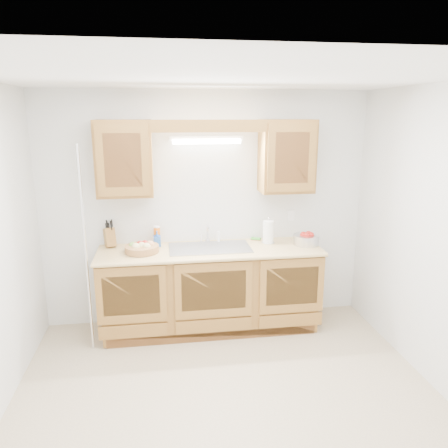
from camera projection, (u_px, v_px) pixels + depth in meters
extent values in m
plane|color=tan|center=(228.00, 395.00, 3.59)|extent=(3.50, 3.50, 0.00)
plane|color=white|center=(228.00, 77.00, 2.98)|extent=(3.50, 3.50, 0.00)
cube|color=silver|center=(206.00, 209.00, 4.73)|extent=(3.50, 0.02, 2.50)
cube|color=silver|center=(283.00, 357.00, 1.85)|extent=(3.50, 0.02, 2.50)
cube|color=silver|center=(441.00, 241.00, 3.54)|extent=(0.02, 3.00, 2.50)
cube|color=olive|center=(210.00, 290.00, 4.64)|extent=(2.20, 0.60, 0.86)
cube|color=#D7B971|center=(210.00, 251.00, 4.52)|extent=(2.30, 0.63, 0.04)
cube|color=olive|center=(124.00, 159.00, 4.31)|extent=(0.55, 0.33, 0.75)
cube|color=olive|center=(287.00, 156.00, 4.55)|extent=(0.55, 0.33, 0.75)
cube|color=olive|center=(209.00, 126.00, 4.21)|extent=(2.20, 0.05, 0.12)
cylinder|color=white|center=(207.00, 141.00, 4.45)|extent=(0.70, 0.05, 0.05)
cube|color=white|center=(206.00, 138.00, 4.48)|extent=(0.76, 0.06, 0.05)
cube|color=#9E9EA3|center=(210.00, 248.00, 4.53)|extent=(0.84, 0.46, 0.01)
cube|color=#9E9EA3|center=(190.00, 256.00, 4.52)|extent=(0.39, 0.40, 0.16)
cube|color=#9E9EA3|center=(230.00, 255.00, 4.58)|extent=(0.39, 0.40, 0.16)
cylinder|color=silver|center=(208.00, 241.00, 4.72)|extent=(0.06, 0.06, 0.04)
cylinder|color=silver|center=(208.00, 234.00, 4.70)|extent=(0.02, 0.02, 0.16)
cylinder|color=silver|center=(208.00, 227.00, 4.63)|extent=(0.02, 0.12, 0.02)
cylinder|color=white|center=(219.00, 237.00, 4.73)|extent=(0.03, 0.03, 0.12)
cylinder|color=silver|center=(86.00, 252.00, 4.08)|extent=(0.03, 0.03, 2.00)
cube|color=white|center=(291.00, 216.00, 4.88)|extent=(0.08, 0.01, 0.12)
cylinder|color=#AA7344|center=(142.00, 249.00, 4.38)|extent=(0.41, 0.41, 0.07)
sphere|color=#D8C67F|center=(136.00, 247.00, 4.33)|extent=(0.08, 0.08, 0.08)
sphere|color=#D8C67F|center=(146.00, 247.00, 4.34)|extent=(0.08, 0.08, 0.08)
sphere|color=tan|center=(150.00, 244.00, 4.43)|extent=(0.08, 0.08, 0.08)
sphere|color=#A71A13|center=(140.00, 244.00, 4.43)|extent=(0.08, 0.08, 0.08)
sphere|color=#72A53F|center=(132.00, 246.00, 4.39)|extent=(0.08, 0.08, 0.08)
sphere|color=#D8C67F|center=(142.00, 246.00, 4.37)|extent=(0.08, 0.08, 0.08)
sphere|color=#A71A13|center=(145.00, 244.00, 4.46)|extent=(0.07, 0.07, 0.07)
cube|color=olive|center=(110.00, 237.00, 4.56)|extent=(0.15, 0.19, 0.22)
cylinder|color=black|center=(106.00, 227.00, 4.51)|extent=(0.03, 0.04, 0.08)
cylinder|color=black|center=(109.00, 227.00, 4.52)|extent=(0.03, 0.04, 0.08)
cylinder|color=black|center=(111.00, 226.00, 4.52)|extent=(0.03, 0.04, 0.08)
cylinder|color=black|center=(107.00, 225.00, 4.55)|extent=(0.03, 0.04, 0.08)
cylinder|color=black|center=(111.00, 225.00, 4.55)|extent=(0.03, 0.04, 0.08)
cylinder|color=black|center=(107.00, 224.00, 4.57)|extent=(0.03, 0.04, 0.08)
cylinder|color=black|center=(112.00, 223.00, 4.58)|extent=(0.03, 0.04, 0.08)
cylinder|color=orange|center=(157.00, 236.00, 4.63)|extent=(0.07, 0.07, 0.19)
cylinder|color=white|center=(157.00, 227.00, 4.61)|extent=(0.07, 0.07, 0.01)
imported|color=#245AB5|center=(157.00, 239.00, 4.58)|extent=(0.08, 0.08, 0.17)
cube|color=#CC333F|center=(256.00, 240.00, 4.83)|extent=(0.12, 0.10, 0.01)
cube|color=green|center=(256.00, 239.00, 4.83)|extent=(0.12, 0.10, 0.02)
cylinder|color=silver|center=(268.00, 243.00, 4.70)|extent=(0.14, 0.14, 0.01)
cylinder|color=silver|center=(268.00, 231.00, 4.67)|extent=(0.02, 0.02, 0.28)
cylinder|color=white|center=(268.00, 232.00, 4.67)|extent=(0.12, 0.12, 0.24)
sphere|color=silver|center=(269.00, 218.00, 4.64)|extent=(0.02, 0.02, 0.02)
cylinder|color=silver|center=(306.00, 240.00, 4.64)|extent=(0.35, 0.35, 0.11)
sphere|color=#A71A13|center=(303.00, 235.00, 4.63)|extent=(0.07, 0.07, 0.07)
sphere|color=#A71A13|center=(308.00, 234.00, 4.66)|extent=(0.07, 0.07, 0.07)
sphere|color=#A71A13|center=(307.00, 236.00, 4.60)|extent=(0.07, 0.07, 0.07)
sphere|color=#A71A13|center=(311.00, 235.00, 4.62)|extent=(0.07, 0.07, 0.07)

